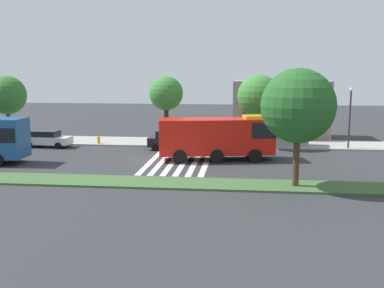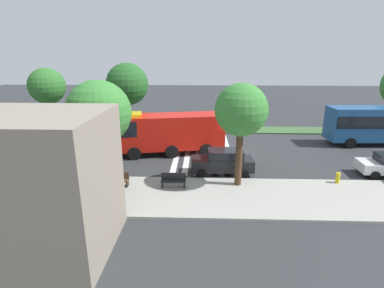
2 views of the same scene
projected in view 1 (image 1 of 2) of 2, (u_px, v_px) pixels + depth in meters
ground_plane at (155, 160)px, 38.17m from camera, size 120.00×120.00×0.00m
sidewalk at (171, 142)px, 46.93m from camera, size 60.00×5.31×0.14m
median_strip at (132, 182)px, 30.53m from camera, size 60.00×3.00×0.14m
crosswalk at (180, 161)px, 37.94m from camera, size 4.95×11.31×0.01m
fire_truck at (221, 136)px, 37.92m from camera, size 9.90×4.33×3.68m
parked_car_mid at (47, 139)px, 44.29m from camera, size 4.52×2.19×1.59m
parked_car_east at (172, 140)px, 42.94m from camera, size 4.53×2.13×1.80m
bus_stop_shelter at (290, 127)px, 44.24m from camera, size 3.50×1.40×2.46m
bench_near_shelter at (248, 140)px, 44.89m from camera, size 1.60×0.50×0.90m
bench_west_of_shelter at (210, 139)px, 45.29m from camera, size 1.60×0.50×0.90m
street_lamp at (350, 112)px, 42.49m from camera, size 0.36×0.36×5.61m
storefront_building at (280, 109)px, 50.30m from camera, size 10.20×5.90×6.16m
sidewalk_tree_far_west at (7, 95)px, 46.35m from camera, size 3.87×3.87×6.62m
sidewalk_tree_west at (166, 94)px, 44.52m from camera, size 3.28×3.28×6.62m
sidewalk_tree_center at (259, 97)px, 43.58m from camera, size 4.07×4.07×6.78m
median_tree_west at (298, 106)px, 28.53m from camera, size 4.65×4.65×7.40m
fire_hydrant at (99, 140)px, 45.51m from camera, size 0.28×0.28×0.70m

